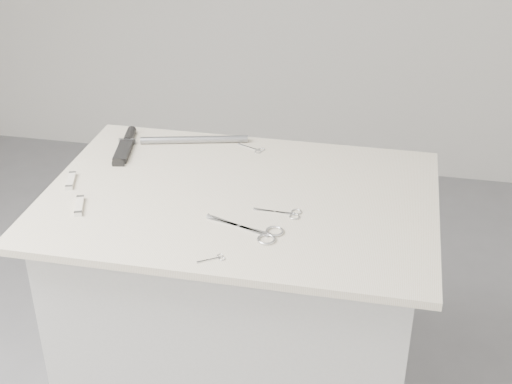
% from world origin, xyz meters
% --- Properties ---
extents(plinth, '(0.90, 0.60, 0.90)m').
position_xyz_m(plinth, '(0.00, 0.00, 0.45)').
color(plinth, '#BABAB8').
rests_on(plinth, ground).
extents(display_board, '(1.00, 0.70, 0.02)m').
position_xyz_m(display_board, '(0.00, 0.00, 0.91)').
color(display_board, beige).
rests_on(display_board, plinth).
extents(large_shears, '(0.19, 0.11, 0.01)m').
position_xyz_m(large_shears, '(0.08, -0.17, 0.92)').
color(large_shears, silver).
rests_on(large_shears, display_board).
extents(embroidery_scissors_a, '(0.12, 0.05, 0.00)m').
position_xyz_m(embroidery_scissors_a, '(0.13, -0.07, 0.92)').
color(embroidery_scissors_a, silver).
rests_on(embroidery_scissors_a, display_board).
extents(embroidery_scissors_b, '(0.09, 0.05, 0.00)m').
position_xyz_m(embroidery_scissors_b, '(-0.02, 0.27, 0.92)').
color(embroidery_scissors_b, silver).
rests_on(embroidery_scissors_b, display_board).
extents(tiny_scissors, '(0.06, 0.05, 0.00)m').
position_xyz_m(tiny_scissors, '(0.01, -0.29, 0.92)').
color(tiny_scissors, silver).
rests_on(tiny_scissors, display_board).
extents(sheathed_knife, '(0.07, 0.21, 0.03)m').
position_xyz_m(sheathed_knife, '(-0.39, 0.21, 0.93)').
color(sheathed_knife, black).
rests_on(sheathed_knife, display_board).
extents(pocket_knife_a, '(0.04, 0.09, 0.01)m').
position_xyz_m(pocket_knife_a, '(-0.45, -0.02, 0.93)').
color(pocket_knife_a, white).
rests_on(pocket_knife_a, display_board).
extents(pocket_knife_b, '(0.05, 0.09, 0.01)m').
position_xyz_m(pocket_knife_b, '(-0.38, -0.14, 0.93)').
color(pocket_knife_b, white).
rests_on(pocket_knife_b, display_board).
extents(metal_rail, '(0.31, 0.10, 0.02)m').
position_xyz_m(metal_rail, '(-0.20, 0.28, 0.93)').
color(metal_rail, gray).
rests_on(metal_rail, display_board).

